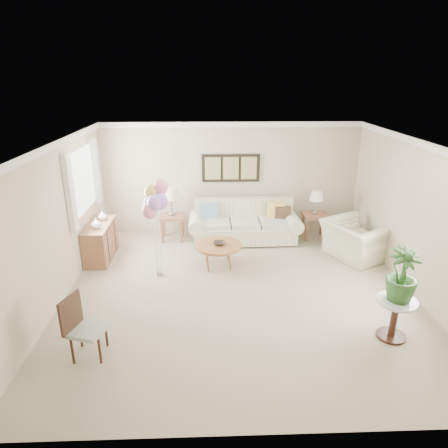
% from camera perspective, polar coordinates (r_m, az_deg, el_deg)
% --- Properties ---
extents(ground_plane, '(6.00, 6.00, 0.00)m').
position_cam_1_polar(ground_plane, '(7.14, 2.16, -9.59)').
color(ground_plane, tan).
extents(room_shell, '(6.04, 6.04, 2.60)m').
position_cam_1_polar(room_shell, '(6.56, 1.34, 3.18)').
color(room_shell, beige).
rests_on(room_shell, ground).
extents(wall_art_triptych, '(1.35, 0.06, 0.65)m').
position_cam_1_polar(wall_art_triptych, '(9.36, 0.98, 7.99)').
color(wall_art_triptych, black).
rests_on(wall_art_triptych, ground).
extents(sofa, '(2.54, 1.00, 0.93)m').
position_cam_1_polar(sofa, '(9.13, 2.92, -0.12)').
color(sofa, '#F0E9C5').
rests_on(sofa, ground).
extents(end_table_left, '(0.55, 0.50, 0.60)m').
position_cam_1_polar(end_table_left, '(9.17, -7.42, 0.70)').
color(end_table_left, '#90623B').
rests_on(end_table_left, ground).
extents(end_table_right, '(0.55, 0.50, 0.60)m').
position_cam_1_polar(end_table_right, '(9.42, 12.85, 0.89)').
color(end_table_right, '#90623B').
rests_on(end_table_right, ground).
extents(lamp_left, '(0.37, 0.37, 0.65)m').
position_cam_1_polar(lamp_left, '(8.99, -7.59, 4.24)').
color(lamp_left, gray).
rests_on(lamp_left, end_table_left).
extents(lamp_right, '(0.30, 0.30, 0.54)m').
position_cam_1_polar(lamp_right, '(9.26, 13.09, 3.84)').
color(lamp_right, gray).
rests_on(lamp_right, end_table_right).
extents(coffee_table, '(0.92, 0.92, 0.46)m').
position_cam_1_polar(coffee_table, '(7.85, -0.82, -3.18)').
color(coffee_table, '#9F673B').
rests_on(coffee_table, ground).
extents(decor_bowl, '(0.25, 0.25, 0.06)m').
position_cam_1_polar(decor_bowl, '(7.81, -0.71, -2.77)').
color(decor_bowl, '#2B231F').
rests_on(decor_bowl, coffee_table).
extents(armchair, '(1.45, 1.51, 0.77)m').
position_cam_1_polar(armchair, '(8.68, 18.23, -2.19)').
color(armchair, '#F0E9C5').
rests_on(armchair, ground).
extents(side_table, '(0.57, 0.57, 0.62)m').
position_cam_1_polar(side_table, '(6.28, 23.30, -11.14)').
color(side_table, silver).
rests_on(side_table, ground).
extents(potted_plant, '(0.50, 0.50, 0.79)m').
position_cam_1_polar(potted_plant, '(6.04, 24.09, -6.62)').
color(potted_plant, '#24461E').
rests_on(potted_plant, side_table).
extents(accent_chair, '(0.56, 0.56, 0.91)m').
position_cam_1_polar(accent_chair, '(5.77, -19.59, -13.46)').
color(accent_chair, '#96A092').
rests_on(accent_chair, ground).
extents(credenza, '(0.46, 1.20, 0.74)m').
position_cam_1_polar(credenza, '(8.61, -17.21, -2.35)').
color(credenza, '#90623B').
rests_on(credenza, ground).
extents(vase_white, '(0.20, 0.20, 0.21)m').
position_cam_1_polar(vase_white, '(8.24, -17.80, 0.10)').
color(vase_white, silver).
rests_on(vase_white, credenza).
extents(vase_sage, '(0.24, 0.24, 0.19)m').
position_cam_1_polar(vase_sage, '(8.68, -17.00, 1.15)').
color(vase_sage, silver).
rests_on(vase_sage, credenza).
extents(balloon_cluster, '(0.46, 0.48, 1.87)m').
position_cam_1_polar(balloon_cluster, '(7.19, -9.89, 3.38)').
color(balloon_cluster, gray).
rests_on(balloon_cluster, ground).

